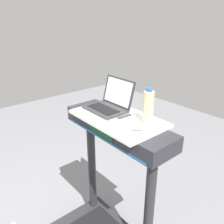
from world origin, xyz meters
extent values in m
cylinder|color=#28282D|center=(-0.34, 0.70, 0.61)|extent=(0.07, 0.07, 0.91)
cylinder|color=#28282D|center=(0.34, 0.70, 0.61)|extent=(0.07, 0.07, 0.91)
cube|color=#28282D|center=(0.00, 0.70, 1.12)|extent=(0.90, 0.28, 0.11)
cube|color=#0C3F19|center=(0.00, 0.56, 1.12)|extent=(0.24, 0.01, 0.06)
cube|color=#1E598C|center=(0.00, 0.56, 1.07)|extent=(0.81, 0.00, 0.02)
cube|color=white|center=(0.00, 0.70, 1.18)|extent=(0.66, 0.40, 0.02)
cube|color=#2D2D30|center=(-0.15, 0.71, 1.20)|extent=(0.31, 0.21, 0.02)
cube|color=black|center=(-0.15, 0.69, 1.21)|extent=(0.25, 0.12, 0.00)
cube|color=#2D2D30|center=(-0.15, 0.84, 1.31)|extent=(0.31, 0.06, 0.20)
cube|color=white|center=(-0.15, 0.83, 1.31)|extent=(0.27, 0.05, 0.18)
ellipsoid|color=#B2B2B7|center=(0.24, 0.67, 1.21)|extent=(0.10, 0.12, 0.03)
cylinder|color=beige|center=(0.20, 0.78, 1.30)|extent=(0.07, 0.07, 0.22)
cylinder|color=#2659A5|center=(0.20, 0.78, 1.42)|extent=(0.04, 0.04, 0.02)
cube|color=silver|center=(0.06, 0.71, 1.20)|extent=(0.05, 0.16, 0.02)
cube|color=#333338|center=(0.06, 0.71, 1.21)|extent=(0.03, 0.12, 0.00)
camera|label=1|loc=(1.12, -0.29, 1.85)|focal=37.40mm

